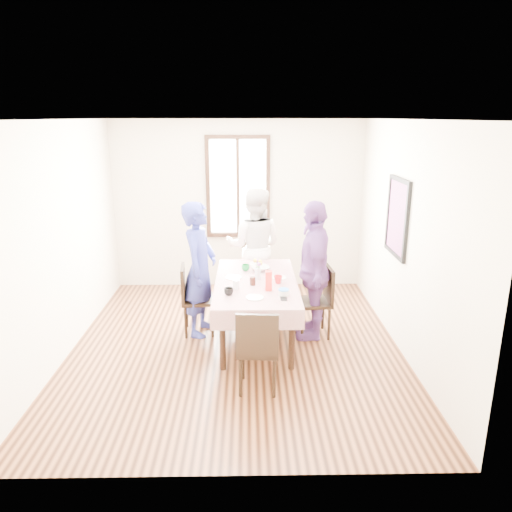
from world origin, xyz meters
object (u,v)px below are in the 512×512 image
Objects in this scene: dining_table at (256,310)px; chair_far at (255,274)px; chair_left at (199,299)px; person_right at (313,270)px; person_left at (199,269)px; chair_near at (258,348)px; person_far at (255,247)px; chair_right at (314,302)px.

chair_far reaches higher than dining_table.
chair_left is 1.52m from person_right.
person_left reaches higher than chair_left.
person_right is (0.72, 1.26, 0.43)m from chair_near.
chair_near is 0.52× the size of person_right.
dining_table is 1.21m from chair_far.
dining_table is 0.76m from chair_left.
person_far reaches higher than chair_left.
chair_far is at bearing 90.00° from dining_table.
dining_table is 1.93× the size of chair_near.
chair_right and chair_far have the same top height.
chair_right is at bearing 63.51° from chair_near.
dining_table is at bearing -90.29° from person_left.
chair_left is at bearing 81.40° from chair_right.
chair_far is 0.52× the size of person_right.
chair_far is at bearing 93.90° from chair_near.
chair_left is 1.56m from chair_near.
chair_right is 1.00× the size of chair_far.
chair_right is (1.48, -0.11, 0.00)m from chair_left.
person_far is at bearing 93.90° from chair_near.
chair_left is 0.52× the size of person_far.
chair_right is 1.00× the size of chair_near.
person_left reaches higher than chair_near.
person_far reaches higher than chair_near.
person_right is (1.46, -0.11, 0.43)m from chair_left.
chair_right is 0.43m from person_right.
person_left is 1.44m from person_right.
person_far reaches higher than dining_table.
dining_table is at bearing 99.63° from person_far.
person_right reaches higher than chair_left.
dining_table is at bearing 93.90° from chair_near.
person_far is at bearing -144.51° from person_right.
dining_table is 1.93× the size of chair_far.
chair_near is at bearing 23.37° from chair_left.
chair_right is 1.46m from chair_near.
chair_right is (0.74, 0.05, 0.08)m from dining_table.
dining_table is 0.89m from person_left.
chair_left is (-0.74, 0.16, 0.08)m from dining_table.
person_left is (0.02, 0.00, 0.41)m from chair_left.
chair_right is 0.52× the size of person_far.
chair_right is at bearing 4.24° from dining_table.
person_right is (0.72, 0.05, 0.51)m from dining_table.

